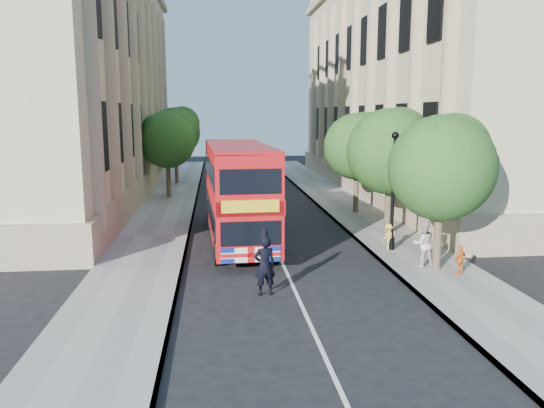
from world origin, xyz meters
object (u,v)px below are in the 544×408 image
object	(u,v)px
lamp_post	(393,196)
woman_pedestrian	(423,244)
double_decker_bus	(238,191)
box_van	(230,200)
police_constable	(265,266)

from	to	relation	value
lamp_post	woman_pedestrian	distance (m)	3.10
lamp_post	double_decker_bus	world-z (taller)	lamp_post
double_decker_bus	woman_pedestrian	size ratio (longest dim) A/B	5.44
box_van	woman_pedestrian	xyz separation A→B (m)	(7.24, -9.49, -0.33)
double_decker_bus	police_constable	xyz separation A→B (m)	(0.55, -7.23, -1.50)
lamp_post	woman_pedestrian	bearing A→B (deg)	-82.44
police_constable	woman_pedestrian	bearing A→B (deg)	-170.49
box_van	police_constable	bearing A→B (deg)	-82.25
box_van	double_decker_bus	bearing A→B (deg)	-83.00
woman_pedestrian	box_van	bearing A→B (deg)	-51.23
box_van	police_constable	world-z (taller)	box_van
double_decker_bus	woman_pedestrian	bearing A→B (deg)	-38.05
double_decker_bus	police_constable	size ratio (longest dim) A/B	4.91
lamp_post	police_constable	xyz separation A→B (m)	(-6.08, -5.00, -1.49)
lamp_post	box_van	world-z (taller)	lamp_post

